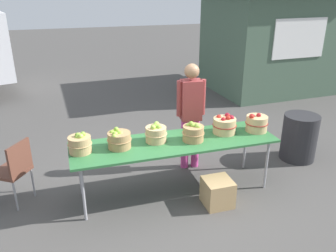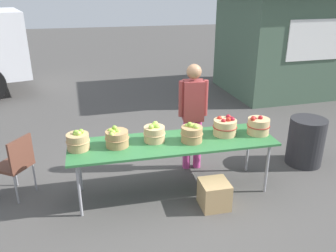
{
  "view_description": "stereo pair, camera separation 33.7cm",
  "coord_description": "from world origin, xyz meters",
  "px_view_note": "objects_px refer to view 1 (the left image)",
  "views": [
    {
      "loc": [
        -1.31,
        -3.94,
        2.67
      ],
      "look_at": [
        0.0,
        0.3,
        0.85
      ],
      "focal_mm": 37.32,
      "sensor_mm": 36.0,
      "label": 1
    },
    {
      "loc": [
        -0.98,
        -4.03,
        2.67
      ],
      "look_at": [
        0.0,
        0.3,
        0.85
      ],
      "focal_mm": 37.32,
      "sensor_mm": 36.0,
      "label": 2
    }
  ],
  "objects_px": {
    "apple_basket_red_0": "(225,125)",
    "produce_crate": "(218,192)",
    "folding_chair": "(14,167)",
    "trash_barrel": "(299,137)",
    "apple_basket_green_3": "(193,132)",
    "apple_basket_green_0": "(80,144)",
    "apple_basket_green_2": "(156,133)",
    "apple_basket_green_1": "(119,139)",
    "market_table": "(175,144)",
    "vendor_adult": "(191,109)",
    "apple_basket_red_1": "(256,123)"
  },
  "relations": [
    {
      "from": "apple_basket_red_0",
      "to": "produce_crate",
      "type": "distance_m",
      "value": 0.93
    },
    {
      "from": "folding_chair",
      "to": "trash_barrel",
      "type": "bearing_deg",
      "value": 123.93
    },
    {
      "from": "apple_basket_green_3",
      "to": "apple_basket_green_0",
      "type": "bearing_deg",
      "value": 176.64
    },
    {
      "from": "apple_basket_green_2",
      "to": "produce_crate",
      "type": "xyz_separation_m",
      "value": [
        0.66,
        -0.54,
        -0.69
      ]
    },
    {
      "from": "trash_barrel",
      "to": "folding_chair",
      "type": "bearing_deg",
      "value": 179.75
    },
    {
      "from": "apple_basket_red_0",
      "to": "produce_crate",
      "type": "height_order",
      "value": "apple_basket_red_0"
    },
    {
      "from": "apple_basket_green_1",
      "to": "market_table",
      "type": "bearing_deg",
      "value": -2.2
    },
    {
      "from": "folding_chair",
      "to": "market_table",
      "type": "bearing_deg",
      "value": 114.47
    },
    {
      "from": "apple_basket_green_0",
      "to": "vendor_adult",
      "type": "bearing_deg",
      "value": 18.4
    },
    {
      "from": "apple_basket_green_1",
      "to": "trash_barrel",
      "type": "bearing_deg",
      "value": 5.81
    },
    {
      "from": "market_table",
      "to": "apple_basket_red_1",
      "type": "height_order",
      "value": "apple_basket_red_1"
    },
    {
      "from": "apple_basket_green_0",
      "to": "folding_chair",
      "type": "bearing_deg",
      "value": 159.7
    },
    {
      "from": "vendor_adult",
      "to": "trash_barrel",
      "type": "xyz_separation_m",
      "value": [
        1.78,
        -0.26,
        -0.58
      ]
    },
    {
      "from": "market_table",
      "to": "apple_basket_red_0",
      "type": "bearing_deg",
      "value": 5.31
    },
    {
      "from": "apple_basket_green_0",
      "to": "apple_basket_red_1",
      "type": "bearing_deg",
      "value": -1.04
    },
    {
      "from": "market_table",
      "to": "vendor_adult",
      "type": "height_order",
      "value": "vendor_adult"
    },
    {
      "from": "apple_basket_green_1",
      "to": "apple_basket_red_0",
      "type": "distance_m",
      "value": 1.47
    },
    {
      "from": "apple_basket_green_3",
      "to": "apple_basket_red_0",
      "type": "xyz_separation_m",
      "value": [
        0.5,
        0.11,
        -0.0
      ]
    },
    {
      "from": "apple_basket_red_0",
      "to": "vendor_adult",
      "type": "height_order",
      "value": "vendor_adult"
    },
    {
      "from": "apple_basket_green_1",
      "to": "apple_basket_red_0",
      "type": "xyz_separation_m",
      "value": [
        1.47,
        0.04,
        0.0
      ]
    },
    {
      "from": "vendor_adult",
      "to": "market_table",
      "type": "bearing_deg",
      "value": 59.25
    },
    {
      "from": "apple_basket_green_2",
      "to": "folding_chair",
      "type": "relative_size",
      "value": 0.34
    },
    {
      "from": "apple_basket_green_1",
      "to": "produce_crate",
      "type": "height_order",
      "value": "apple_basket_green_1"
    },
    {
      "from": "apple_basket_green_0",
      "to": "apple_basket_red_1",
      "type": "xyz_separation_m",
      "value": [
        2.4,
        -0.04,
        -0.0
      ]
    },
    {
      "from": "apple_basket_green_2",
      "to": "folding_chair",
      "type": "distance_m",
      "value": 1.85
    },
    {
      "from": "apple_basket_red_1",
      "to": "folding_chair",
      "type": "height_order",
      "value": "apple_basket_red_1"
    },
    {
      "from": "apple_basket_green_1",
      "to": "folding_chair",
      "type": "height_order",
      "value": "apple_basket_green_1"
    },
    {
      "from": "market_table",
      "to": "trash_barrel",
      "type": "bearing_deg",
      "value": 8.4
    },
    {
      "from": "apple_basket_green_3",
      "to": "trash_barrel",
      "type": "distance_m",
      "value": 2.07
    },
    {
      "from": "apple_basket_green_0",
      "to": "trash_barrel",
      "type": "xyz_separation_m",
      "value": [
        3.42,
        0.29,
        -0.49
      ]
    },
    {
      "from": "apple_basket_green_3",
      "to": "trash_barrel",
      "type": "height_order",
      "value": "apple_basket_green_3"
    },
    {
      "from": "apple_basket_red_1",
      "to": "trash_barrel",
      "type": "height_order",
      "value": "apple_basket_red_1"
    },
    {
      "from": "apple_basket_green_1",
      "to": "vendor_adult",
      "type": "height_order",
      "value": "vendor_adult"
    },
    {
      "from": "produce_crate",
      "to": "apple_basket_red_0",
      "type": "bearing_deg",
      "value": 59.88
    },
    {
      "from": "vendor_adult",
      "to": "produce_crate",
      "type": "xyz_separation_m",
      "value": [
        -0.01,
        -1.06,
        -0.78
      ]
    },
    {
      "from": "apple_basket_green_0",
      "to": "produce_crate",
      "type": "relative_size",
      "value": 0.83
    },
    {
      "from": "trash_barrel",
      "to": "apple_basket_green_3",
      "type": "bearing_deg",
      "value": -169.4
    },
    {
      "from": "apple_basket_green_0",
      "to": "apple_basket_green_1",
      "type": "height_order",
      "value": "apple_basket_green_0"
    },
    {
      "from": "apple_basket_green_3",
      "to": "folding_chair",
      "type": "height_order",
      "value": "apple_basket_green_3"
    },
    {
      "from": "apple_basket_green_3",
      "to": "apple_basket_red_0",
      "type": "bearing_deg",
      "value": 12.54
    },
    {
      "from": "apple_basket_green_2",
      "to": "apple_basket_green_1",
      "type": "bearing_deg",
      "value": -174.69
    },
    {
      "from": "produce_crate",
      "to": "apple_basket_red_1",
      "type": "bearing_deg",
      "value": 31.42
    },
    {
      "from": "apple_basket_green_0",
      "to": "folding_chair",
      "type": "height_order",
      "value": "apple_basket_green_0"
    },
    {
      "from": "apple_basket_green_2",
      "to": "apple_basket_green_3",
      "type": "xyz_separation_m",
      "value": [
        0.47,
        -0.12,
        0.0
      ]
    },
    {
      "from": "apple_basket_red_0",
      "to": "vendor_adult",
      "type": "xyz_separation_m",
      "value": [
        -0.3,
        0.52,
        0.09
      ]
    },
    {
      "from": "market_table",
      "to": "apple_basket_red_0",
      "type": "xyz_separation_m",
      "value": [
        0.74,
        0.07,
        0.15
      ]
    },
    {
      "from": "folding_chair",
      "to": "trash_barrel",
      "type": "height_order",
      "value": "folding_chair"
    },
    {
      "from": "apple_basket_red_1",
      "to": "apple_basket_green_0",
      "type": "bearing_deg",
      "value": 178.96
    },
    {
      "from": "apple_basket_red_0",
      "to": "apple_basket_red_1",
      "type": "xyz_separation_m",
      "value": [
        0.45,
        -0.07,
        -0.0
      ]
    },
    {
      "from": "market_table",
      "to": "apple_basket_green_1",
      "type": "xyz_separation_m",
      "value": [
        -0.73,
        0.03,
        0.15
      ]
    }
  ]
}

